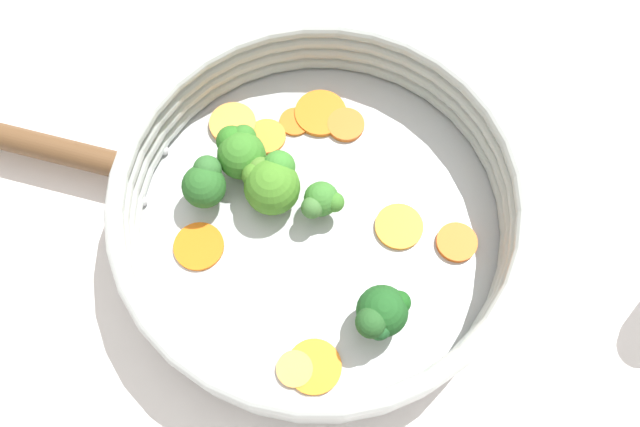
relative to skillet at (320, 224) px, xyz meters
name	(u,v)px	position (x,y,z in m)	size (l,w,h in m)	color
ground_plane	(320,227)	(0.00, 0.00, -0.01)	(4.00, 4.00, 0.00)	white
skillet	(320,224)	(0.00, 0.00, 0.00)	(0.32, 0.32, 0.02)	#B2B5B7
skillet_rim_wall	(320,206)	(0.00, 0.00, 0.04)	(0.34, 0.34, 0.06)	#B5BAB8
skillet_handle	(51,149)	(0.24, -0.04, 0.02)	(0.02, 0.02, 0.17)	brown
skillet_rivet_left	(164,150)	(0.15, -0.05, 0.01)	(0.01, 0.01, 0.01)	#B7B3BA
skillet_rivet_right	(142,204)	(0.15, 0.00, 0.01)	(0.01, 0.01, 0.01)	#B1B2B5
carrot_slice_0	(199,246)	(0.10, 0.03, 0.01)	(0.04, 0.04, 0.00)	orange
carrot_slice_1	(267,137)	(0.06, -0.08, 0.01)	(0.03, 0.03, 0.00)	orange
carrot_slice_2	(295,369)	(0.01, 0.13, 0.01)	(0.03, 0.03, 0.00)	#F09341
carrot_slice_3	(233,124)	(0.09, -0.08, 0.01)	(0.04, 0.04, 0.01)	orange
carrot_slice_4	(346,125)	(-0.01, -0.09, 0.01)	(0.03, 0.03, 0.01)	orange
carrot_slice_5	(314,367)	(-0.01, 0.12, 0.01)	(0.04, 0.04, 0.00)	orange
carrot_slice_6	(457,242)	(-0.12, 0.01, 0.01)	(0.03, 0.03, 0.01)	#E95B14
carrot_slice_7	(399,226)	(-0.07, 0.00, 0.01)	(0.04, 0.04, 0.00)	orange
carrot_slice_8	(295,122)	(0.03, -0.09, 0.01)	(0.03, 0.03, 0.00)	orange
carrot_slice_9	(321,113)	(0.01, -0.10, 0.01)	(0.05, 0.05, 0.00)	orange
broccoli_floret_0	(271,182)	(0.04, -0.02, 0.04)	(0.05, 0.05, 0.05)	#85AB5E
broccoli_floret_1	(205,182)	(0.10, -0.01, 0.04)	(0.04, 0.04, 0.04)	#5D8F48
broccoli_floret_2	(240,151)	(0.07, -0.05, 0.04)	(0.04, 0.05, 0.05)	#7AAA6E
broccoli_floret_3	(381,314)	(-0.06, 0.08, 0.04)	(0.04, 0.04, 0.05)	#688F52
broccoli_floret_4	(323,201)	(0.00, -0.01, 0.03)	(0.04, 0.03, 0.04)	#608D51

